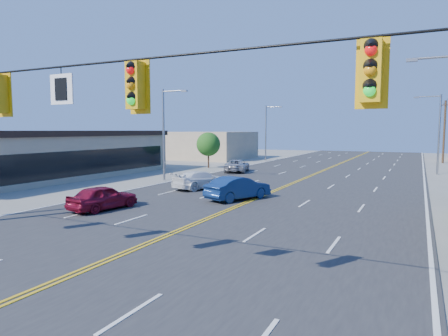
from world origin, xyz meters
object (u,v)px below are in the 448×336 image
at_px(signal_span, 27,113).
at_px(car_blue, 238,189).
at_px(car_white, 201,181).
at_px(car_silver, 237,166).
at_px(car_magenta, 103,198).

bearing_deg(signal_span, car_blue, 92.90).
distance_m(signal_span, car_blue, 16.09).
relative_size(car_white, car_silver, 0.99).
height_order(car_blue, car_silver, car_blue).
height_order(car_magenta, car_white, car_magenta).
relative_size(signal_span, car_silver, 5.16).
distance_m(signal_span, car_magenta, 11.95).
bearing_deg(car_blue, car_magenta, 71.79).
bearing_deg(signal_span, car_magenta, 123.53).
bearing_deg(car_blue, car_silver, -42.76).
bearing_deg(car_white, car_silver, -56.62).
bearing_deg(car_white, car_blue, 166.67).
distance_m(signal_span, car_white, 19.75).
bearing_deg(signal_span, car_white, 105.60).
bearing_deg(car_blue, signal_span, 115.68).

